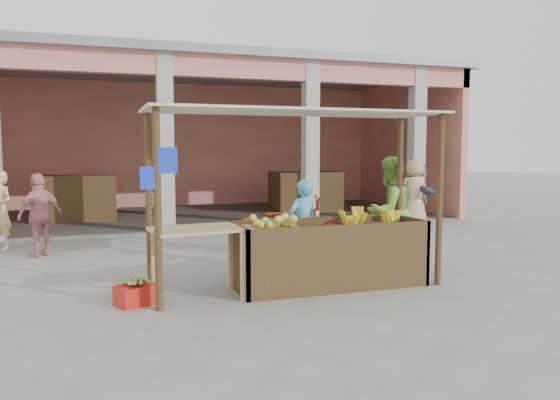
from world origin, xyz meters
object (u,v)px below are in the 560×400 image
object	(u,v)px
fruit_stall	(329,257)
side_table	(197,239)
vendor_blue	(303,223)
vendor_green	(389,209)
motorcycle	(288,224)
red_crate	(137,295)

from	to	relation	value
fruit_stall	side_table	size ratio (longest dim) A/B	2.17
side_table	vendor_blue	size ratio (longest dim) A/B	0.79
fruit_stall	vendor_blue	distance (m)	0.98
vendor_blue	vendor_green	world-z (taller)	vendor_green
fruit_stall	side_table	bearing A→B (deg)	-177.76
side_table	vendor_green	bearing A→B (deg)	8.29
vendor_blue	vendor_green	bearing A→B (deg)	161.06
fruit_stall	motorcycle	size ratio (longest dim) A/B	1.25
red_crate	vendor_green	xyz separation A→B (m)	(4.01, 0.96, 0.81)
red_crate	vendor_green	bearing A→B (deg)	-10.62
fruit_stall	vendor_blue	xyz separation A→B (m)	(-0.03, 0.91, 0.36)
fruit_stall	red_crate	size ratio (longest dim) A/B	5.62
fruit_stall	vendor_green	xyz separation A→B (m)	(1.43, 0.85, 0.53)
motorcycle	fruit_stall	bearing A→B (deg)	-169.75
fruit_stall	motorcycle	bearing A→B (deg)	84.78
motorcycle	red_crate	bearing A→B (deg)	146.02
vendor_green	fruit_stall	bearing A→B (deg)	16.09
side_table	motorcycle	bearing A→B (deg)	41.55
red_crate	vendor_blue	world-z (taller)	vendor_blue
side_table	red_crate	world-z (taller)	side_table
vendor_green	motorcycle	bearing A→B (deg)	-64.15
red_crate	side_table	bearing A→B (deg)	-20.88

